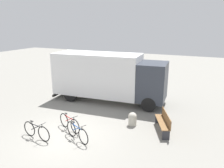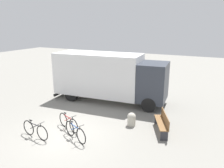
# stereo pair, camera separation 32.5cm
# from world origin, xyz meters

# --- Properties ---
(ground_plane) EXTENTS (60.00, 60.00, 0.00)m
(ground_plane) POSITION_xyz_m (0.00, 0.00, 0.00)
(ground_plane) COLOR gray
(delivery_truck) EXTENTS (7.67, 2.79, 3.20)m
(delivery_truck) POSITION_xyz_m (-0.32, 5.23, 1.75)
(delivery_truck) COLOR white
(delivery_truck) RESTS_ON ground
(park_bench) EXTENTS (1.09, 1.84, 0.92)m
(park_bench) POSITION_xyz_m (4.06, 2.37, 0.51)
(park_bench) COLOR brown
(park_bench) RESTS_ON ground
(bicycle_near) EXTENTS (1.68, 0.44, 0.82)m
(bicycle_near) POSITION_xyz_m (-1.06, -0.75, 0.39)
(bicycle_near) COLOR black
(bicycle_near) RESTS_ON ground
(bicycle_middle) EXTENTS (1.58, 0.69, 0.82)m
(bicycle_middle) POSITION_xyz_m (-0.18, 0.57, 0.39)
(bicycle_middle) COLOR black
(bicycle_middle) RESTS_ON ground
(bicycle_far) EXTENTS (1.56, 0.73, 0.82)m
(bicycle_far) POSITION_xyz_m (0.70, -0.10, 0.39)
(bicycle_far) COLOR black
(bicycle_far) RESTS_ON ground
(bollard_near_bench) EXTENTS (0.44, 0.44, 0.70)m
(bollard_near_bench) POSITION_xyz_m (2.47, 2.34, 0.36)
(bollard_near_bench) COLOR #B2AD9E
(bollard_near_bench) RESTS_ON ground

